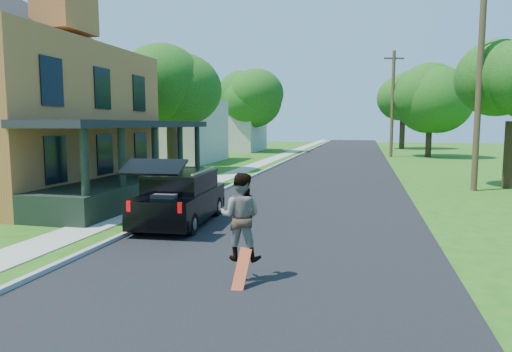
# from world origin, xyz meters

# --- Properties ---
(ground) EXTENTS (140.00, 140.00, 0.00)m
(ground) POSITION_xyz_m (0.00, 0.00, 0.00)
(ground) COLOR #225711
(ground) RESTS_ON ground
(street) EXTENTS (8.00, 120.00, 0.02)m
(street) POSITION_xyz_m (0.00, 20.00, 0.00)
(street) COLOR black
(street) RESTS_ON ground
(curb) EXTENTS (0.15, 120.00, 0.12)m
(curb) POSITION_xyz_m (-4.05, 20.00, 0.00)
(curb) COLOR #989793
(curb) RESTS_ON ground
(sidewalk) EXTENTS (1.30, 120.00, 0.03)m
(sidewalk) POSITION_xyz_m (-5.60, 20.00, 0.00)
(sidewalk) COLOR gray
(sidewalk) RESTS_ON ground
(front_walk) EXTENTS (6.50, 1.20, 0.03)m
(front_walk) POSITION_xyz_m (-9.50, 6.00, 0.00)
(front_walk) COLOR gray
(front_walk) RESTS_ON ground
(neighbor_house_mid) EXTENTS (12.78, 12.78, 8.30)m
(neighbor_house_mid) POSITION_xyz_m (-13.50, 24.00, 4.19)
(neighbor_house_mid) COLOR beige
(neighbor_house_mid) RESTS_ON ground
(neighbor_house_far) EXTENTS (12.78, 12.78, 8.30)m
(neighbor_house_far) POSITION_xyz_m (-13.50, 40.00, 4.19)
(neighbor_house_far) COLOR beige
(neighbor_house_far) RESTS_ON ground
(black_suv) EXTENTS (2.00, 4.59, 2.09)m
(black_suv) POSITION_xyz_m (-3.20, 2.28, 0.80)
(black_suv) COLOR black
(black_suv) RESTS_ON ground
(skateboarder) EXTENTS (0.83, 0.66, 1.67)m
(skateboarder) POSITION_xyz_m (-0.11, -2.12, 1.25)
(skateboarder) COLOR black
(skateboarder) RESTS_ON ground
(skateboard) EXTENTS (0.30, 0.45, 0.76)m
(skateboard) POSITION_xyz_m (0.01, -2.52, 0.31)
(skateboard) COLOR #B6360F
(skateboard) RESTS_ON ground
(tree_left_mid) EXTENTS (7.36, 6.98, 8.47)m
(tree_left_mid) POSITION_xyz_m (-9.48, 15.85, 5.46)
(tree_left_mid) COLOR black
(tree_left_mid) RESTS_ON ground
(tree_left_far) EXTENTS (7.39, 7.20, 9.38)m
(tree_left_far) POSITION_xyz_m (-10.36, 38.10, 5.99)
(tree_left_far) COLOR black
(tree_left_far) RESTS_ON ground
(tree_right_mid) EXTENTS (7.29, 7.39, 9.06)m
(tree_right_mid) POSITION_xyz_m (7.81, 34.36, 5.80)
(tree_right_mid) COLOR black
(tree_right_mid) RESTS_ON ground
(tree_right_far) EXTENTS (7.45, 7.51, 9.99)m
(tree_right_far) POSITION_xyz_m (6.52, 48.72, 6.40)
(tree_right_far) COLOR black
(tree_right_far) RESTS_ON ground
(utility_pole_near) EXTENTS (1.69, 0.29, 9.66)m
(utility_pole_near) POSITION_xyz_m (7.00, 11.91, 4.98)
(utility_pole_near) COLOR #402E1D
(utility_pole_near) RESTS_ON ground
(utility_pole_far) EXTENTS (1.80, 0.59, 9.64)m
(utility_pole_far) POSITION_xyz_m (4.50, 33.69, 4.98)
(utility_pole_far) COLOR #402E1D
(utility_pole_far) RESTS_ON ground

